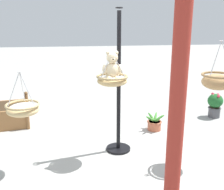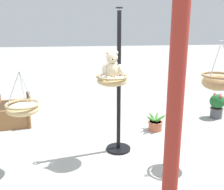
{
  "view_description": "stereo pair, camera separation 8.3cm",
  "coord_description": "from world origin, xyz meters",
  "views": [
    {
      "loc": [
        0.65,
        4.52,
        2.31
      ],
      "look_at": [
        0.01,
        0.11,
        1.07
      ],
      "focal_mm": 43.7,
      "sensor_mm": 36.0,
      "label": 1
    },
    {
      "loc": [
        0.57,
        4.53,
        2.31
      ],
      "look_at": [
        0.01,
        0.11,
        1.07
      ],
      "focal_mm": 43.7,
      "sensor_mm": 36.0,
      "label": 2
    }
  ],
  "objects": [
    {
      "name": "potted_plant_bushy_green",
      "position": [
        -1.03,
        -0.77,
        0.14
      ],
      "size": [
        0.45,
        0.43,
        0.36
      ],
      "color": "#BC6042",
      "rests_on": "ground"
    },
    {
      "name": "ground_plane",
      "position": [
        0.0,
        0.0,
        0.0
      ],
      "size": [
        40.0,
        40.0,
        0.0
      ],
      "primitive_type": "plane",
      "color": "#9E9E99"
    },
    {
      "name": "wooden_planter_box",
      "position": [
        2.07,
        -1.6,
        0.24
      ],
      "size": [
        0.89,
        1.07,
        0.62
      ],
      "color": "olive",
      "rests_on": "ground"
    },
    {
      "name": "display_pole_central",
      "position": [
        -0.11,
        0.04,
        0.78
      ],
      "size": [
        0.44,
        0.44,
        2.5
      ],
      "color": "black",
      "rests_on": "ground"
    },
    {
      "name": "greenhouse_pillar_left",
      "position": [
        -0.49,
        1.73,
        1.44
      ],
      "size": [
        0.36,
        0.36,
        2.98
      ],
      "color": "#9E2D23",
      "rests_on": "ground"
    },
    {
      "name": "hanging_basket_with_teddy",
      "position": [
        0.04,
        0.29,
        1.37
      ],
      "size": [
        0.51,
        0.51,
        0.55
      ],
      "color": "tan"
    },
    {
      "name": "hanging_basket_left_high",
      "position": [
        -1.54,
        0.7,
        1.39
      ],
      "size": [
        0.5,
        0.5,
        0.75
      ],
      "color": "#A37F51"
    },
    {
      "name": "teddy_bear",
      "position": [
        0.04,
        0.31,
        1.57
      ],
      "size": [
        0.32,
        0.28,
        0.47
      ],
      "color": "beige"
    },
    {
      "name": "hanging_basket_right_low",
      "position": [
        1.41,
        0.54,
        1.03
      ],
      "size": [
        0.51,
        0.51,
        0.67
      ],
      "color": "tan"
    },
    {
      "name": "potted_plant_fern_front",
      "position": [
        -2.71,
        -1.34,
        0.32
      ],
      "size": [
        0.36,
        0.36,
        0.6
      ],
      "color": "#4C4C51",
      "rests_on": "ground"
    }
  ]
}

